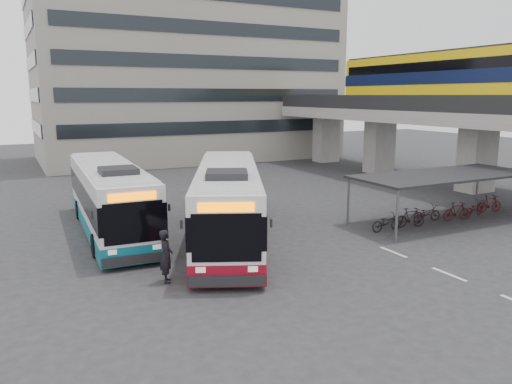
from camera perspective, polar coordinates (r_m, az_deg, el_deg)
name	(u,v)px	position (r m, az deg, el deg)	size (l,w,h in m)	color
ground	(346,261)	(20.65, 10.23, -7.76)	(120.00, 120.00, 0.00)	#28282B
viaduct	(440,100)	(39.66, 20.29, 9.83)	(8.00, 32.00, 9.68)	gray
bike_shelter	(442,195)	(28.02, 20.54, -0.27)	(10.00, 4.00, 2.54)	#595B60
office_block	(186,37)	(54.87, -7.98, 17.09)	(30.00, 15.00, 25.00)	gray
road_markings	(449,274)	(20.20, 21.20, -8.76)	(0.15, 7.60, 0.01)	beige
bus_main	(228,204)	(22.73, -3.23, -1.35)	(7.59, 12.55, 3.71)	white
bus_teal	(110,198)	(25.23, -16.34, -0.71)	(3.13, 12.15, 3.56)	white
pedestrian	(166,256)	(18.11, -10.23, -7.23)	(0.71, 0.46, 1.93)	black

